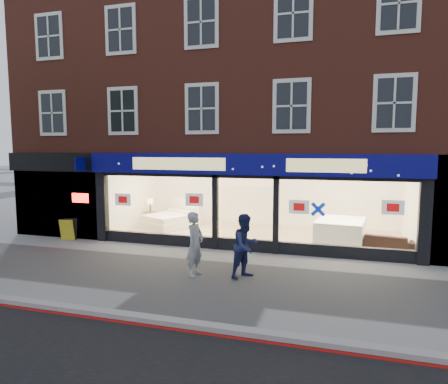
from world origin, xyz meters
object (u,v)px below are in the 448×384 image
at_px(pedestrian_grey, 195,244).
at_px(pedestrian_blue, 246,246).
at_px(mattress_stack, 340,231).
at_px(sofa, 387,242).
at_px(display_bed, 171,220).
at_px(a_board, 69,230).

height_order(pedestrian_grey, pedestrian_blue, pedestrian_grey).
bearing_deg(pedestrian_grey, mattress_stack, -29.59).
xyz_separation_m(pedestrian_grey, pedestrian_blue, (1.36, 0.23, -0.01)).
distance_m(mattress_stack, sofa, 1.67).
bearing_deg(display_bed, a_board, -110.32).
bearing_deg(pedestrian_blue, display_bed, 74.46).
bearing_deg(sofa, pedestrian_grey, 50.62).
distance_m(mattress_stack, pedestrian_grey, 6.15).
xyz_separation_m(mattress_stack, pedestrian_blue, (-2.43, -4.59, 0.36)).
bearing_deg(a_board, sofa, -5.43).
height_order(sofa, pedestrian_blue, pedestrian_blue).
relative_size(a_board, pedestrian_blue, 0.47).
relative_size(sofa, pedestrian_blue, 1.00).
bearing_deg(pedestrian_grey, sofa, -43.58).
xyz_separation_m(display_bed, sofa, (8.47, -1.36, -0.07)).
distance_m(sofa, a_board, 11.49).
height_order(display_bed, pedestrian_blue, pedestrian_blue).
xyz_separation_m(display_bed, pedestrian_blue, (4.54, -5.24, 0.45)).
relative_size(mattress_stack, a_board, 2.72).
height_order(mattress_stack, sofa, mattress_stack).
xyz_separation_m(sofa, a_board, (-11.39, -1.53, 0.05)).
bearing_deg(pedestrian_blue, sofa, -11.77).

